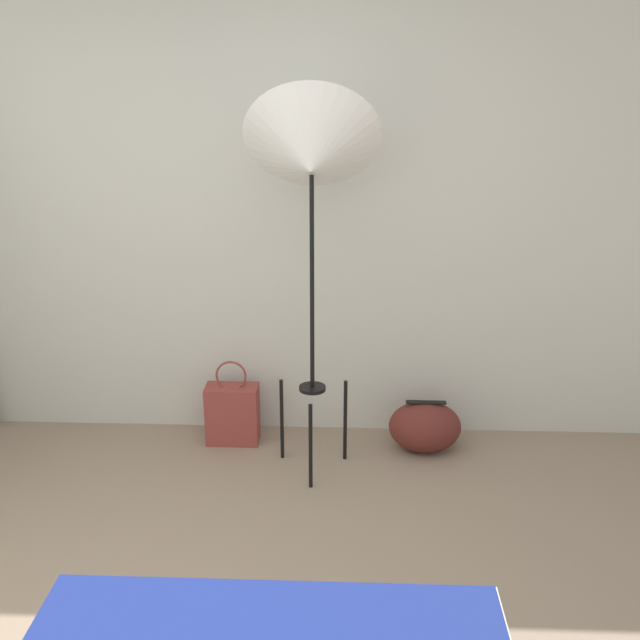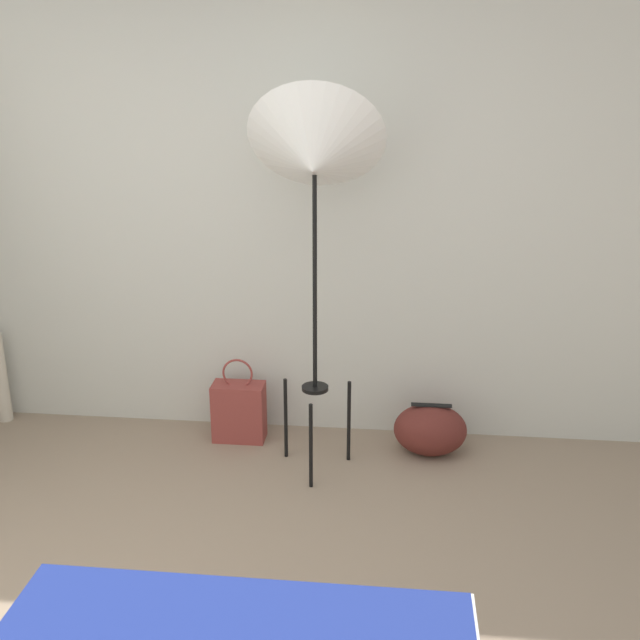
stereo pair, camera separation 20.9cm
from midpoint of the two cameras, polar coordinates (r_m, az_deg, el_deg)
The scene contains 4 objects.
wall_back at distance 4.12m, azimuth -5.69°, elevation 8.44°, with size 8.00×0.05×2.60m.
photo_umbrella at distance 3.56m, azimuth -2.37°, elevation 12.27°, with size 0.66×0.59×1.98m.
tote_bag at distance 4.29m, azimuth -8.08°, elevation -7.07°, with size 0.29×0.16×0.49m.
duffel_bag at distance 4.20m, azimuth 6.57°, elevation -8.09°, with size 0.40×0.29×0.30m.
Camera 1 is at (0.46, -1.91, 2.03)m, focal length 42.00 mm.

